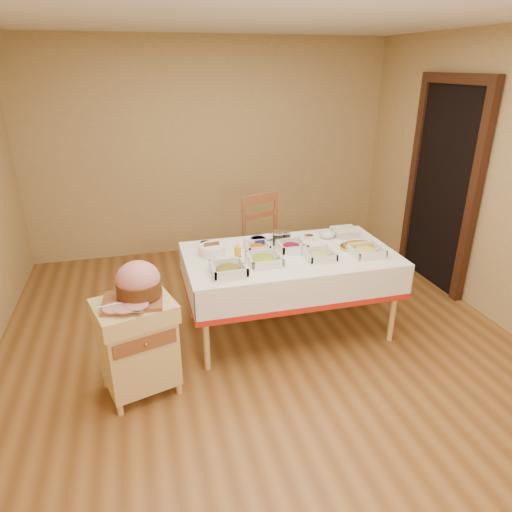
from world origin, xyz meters
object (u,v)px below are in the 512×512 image
(dining_chair, at_px, (268,244))
(plate_stack, at_px, (345,232))
(brass_platter, at_px, (358,246))
(butcher_cart, at_px, (138,342))
(mustard_bottle, at_px, (238,254))
(bread_basket, at_px, (212,250))
(preserve_jar_right, at_px, (286,237))
(dining_table, at_px, (289,270))
(ham_on_board, at_px, (137,284))
(preserve_jar_left, at_px, (278,239))

(dining_chair, bearing_deg, plate_stack, -40.53)
(plate_stack, bearing_deg, brass_platter, -95.18)
(butcher_cart, bearing_deg, mustard_bottle, 29.04)
(bread_basket, relative_size, brass_platter, 0.69)
(preserve_jar_right, height_order, plate_stack, preserve_jar_right)
(dining_table, relative_size, preserve_jar_right, 16.35)
(preserve_jar_right, xyz_separation_m, brass_platter, (0.58, -0.30, -0.03))
(dining_chair, relative_size, mustard_bottle, 6.14)
(ham_on_board, xyz_separation_m, bread_basket, (0.63, 0.66, -0.07))
(brass_platter, bearing_deg, mustard_bottle, -178.65)
(dining_chair, distance_m, plate_stack, 0.85)
(dining_table, distance_m, mustard_bottle, 0.54)
(mustard_bottle, bearing_deg, preserve_jar_right, 31.99)
(butcher_cart, xyz_separation_m, dining_chair, (1.37, 1.36, 0.11))
(bread_basket, height_order, plate_stack, bread_basket)
(preserve_jar_left, xyz_separation_m, brass_platter, (0.67, -0.26, -0.04))
(dining_chair, height_order, brass_platter, dining_chair)
(butcher_cart, height_order, preserve_jar_left, preserve_jar_left)
(preserve_jar_right, bearing_deg, plate_stack, 2.58)
(butcher_cart, bearing_deg, ham_on_board, 38.07)
(preserve_jar_left, xyz_separation_m, mustard_bottle, (-0.44, -0.29, 0.02))
(dining_table, bearing_deg, plate_stack, 23.22)
(butcher_cart, relative_size, mustard_bottle, 4.43)
(ham_on_board, xyz_separation_m, preserve_jar_left, (1.25, 0.73, -0.05))
(dining_chair, relative_size, preserve_jar_right, 9.33)
(dining_chair, relative_size, plate_stack, 4.54)
(plate_stack, bearing_deg, preserve_jar_left, -174.19)
(dining_chair, bearing_deg, bread_basket, -136.53)
(dining_table, relative_size, mustard_bottle, 10.77)
(ham_on_board, bearing_deg, brass_platter, 13.69)
(ham_on_board, height_order, preserve_jar_left, ham_on_board)
(brass_platter, bearing_deg, ham_on_board, -166.31)
(dining_chair, xyz_separation_m, ham_on_board, (-1.33, -1.33, 0.34))
(plate_stack, bearing_deg, dining_table, -156.78)
(preserve_jar_left, distance_m, mustard_bottle, 0.52)
(butcher_cart, relative_size, dining_chair, 0.72)
(butcher_cart, bearing_deg, preserve_jar_left, 30.48)
(butcher_cart, height_order, bread_basket, bread_basket)
(dining_chair, xyz_separation_m, plate_stack, (0.62, -0.53, 0.26))
(preserve_jar_left, height_order, brass_platter, preserve_jar_left)
(butcher_cart, height_order, ham_on_board, ham_on_board)
(mustard_bottle, bearing_deg, bread_basket, 128.89)
(dining_chair, bearing_deg, ham_on_board, -135.13)
(ham_on_board, distance_m, plate_stack, 2.11)
(butcher_cart, bearing_deg, bread_basket, 45.88)
(dining_table, distance_m, preserve_jar_left, 0.31)
(ham_on_board, bearing_deg, bread_basket, 46.35)
(butcher_cart, distance_m, brass_platter, 2.05)
(dining_table, height_order, bread_basket, bread_basket)
(preserve_jar_right, bearing_deg, ham_on_board, -150.10)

